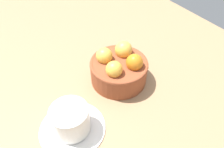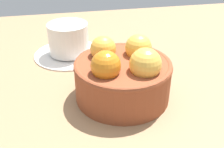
% 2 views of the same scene
% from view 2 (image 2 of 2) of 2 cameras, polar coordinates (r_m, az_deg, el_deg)
% --- Properties ---
extents(ground_plane, '(1.48, 0.97, 0.04)m').
position_cam_2_polar(ground_plane, '(0.49, 2.07, -6.61)').
color(ground_plane, '#997551').
extents(terracotta_bowl, '(0.16, 0.16, 0.10)m').
position_cam_2_polar(terracotta_bowl, '(0.45, 2.28, -0.10)').
color(terracotta_bowl, brown).
rests_on(terracotta_bowl, ground_plane).
extents(coffee_cup, '(0.15, 0.15, 0.07)m').
position_cam_2_polar(coffee_cup, '(0.61, -8.92, 6.54)').
color(coffee_cup, white).
rests_on(coffee_cup, ground_plane).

